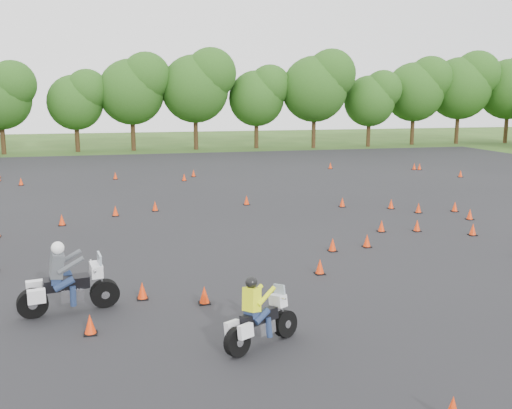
{
  "coord_description": "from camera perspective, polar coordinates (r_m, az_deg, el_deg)",
  "views": [
    {
      "loc": [
        -5.21,
        -17.12,
        5.36
      ],
      "look_at": [
        0.0,
        4.0,
        1.2
      ],
      "focal_mm": 40.0,
      "sensor_mm": 36.0,
      "label": 1
    }
  ],
  "objects": [
    {
      "name": "ground",
      "position": [
        18.68,
        2.95,
        -5.86
      ],
      "size": [
        140.0,
        140.0,
        0.0
      ],
      "primitive_type": "plane",
      "color": "#2D5119",
      "rests_on": "ground"
    },
    {
      "name": "traffic_cones",
      "position": [
        23.81,
        -1.34,
        -1.62
      ],
      "size": [
        37.11,
        33.51,
        0.45
      ],
      "color": "red",
      "rests_on": "asphalt_pad"
    },
    {
      "name": "asphalt_pad",
      "position": [
        24.3,
        -1.13,
        -1.91
      ],
      "size": [
        62.0,
        62.0,
        0.0
      ],
      "primitive_type": "plane",
      "color": "black",
      "rests_on": "ground"
    },
    {
      "name": "treeline",
      "position": [
        53.86,
        -3.62,
        10.06
      ],
      "size": [
        86.57,
        32.08,
        10.73
      ],
      "color": "#244D16",
      "rests_on": "ground"
    },
    {
      "name": "rider_yellow",
      "position": [
        12.44,
        0.76,
        -10.72
      ],
      "size": [
        2.09,
        1.54,
        1.58
      ],
      "primitive_type": null,
      "rotation": [
        0.0,
        0.0,
        0.51
      ],
      "color": "#DFF015",
      "rests_on": "ground"
    },
    {
      "name": "rider_grey",
      "position": [
        15.02,
        -18.29,
        -6.78
      ],
      "size": [
        2.56,
        1.2,
        1.9
      ],
      "primitive_type": null,
      "rotation": [
        0.0,
        0.0,
        0.19
      ],
      "color": "#474B4F",
      "rests_on": "ground"
    }
  ]
}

